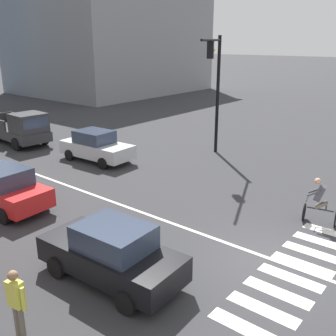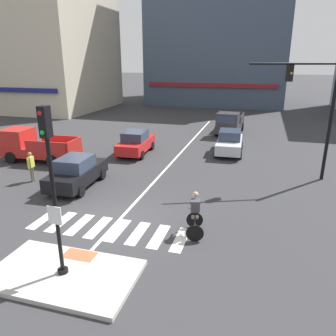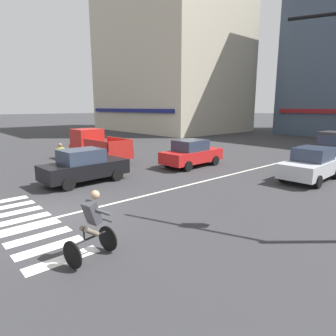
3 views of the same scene
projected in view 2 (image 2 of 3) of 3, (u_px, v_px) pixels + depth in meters
ground_plane at (116, 220)px, 13.56m from camera, size 300.00×300.00×0.00m
traffic_island at (63, 274)px, 10.04m from camera, size 4.56×2.63×0.15m
tactile_pad_front at (80, 255)px, 10.90m from camera, size 1.10×0.60×0.01m
signal_pole at (52, 179)px, 9.04m from camera, size 0.44×0.38×5.10m
crosswalk_stripe_a at (44, 219)px, 13.66m from camera, size 0.44×1.80×0.01m
crosswalk_stripe_b at (61, 222)px, 13.44m from camera, size 0.44×1.80×0.01m
crosswalk_stripe_c at (79, 224)px, 13.22m from camera, size 0.44×1.80×0.01m
crosswalk_stripe_d at (98, 227)px, 13.00m from camera, size 0.44×1.80×0.01m
crosswalk_stripe_e at (118, 230)px, 12.77m from camera, size 0.44×1.80×0.01m
crosswalk_stripe_f at (138, 233)px, 12.55m from camera, size 0.44×1.80×0.01m
crosswalk_stripe_g at (159, 236)px, 12.33m from camera, size 0.44×1.80×0.01m
crosswalk_stripe_h at (180, 240)px, 12.11m from camera, size 0.44×1.80×0.01m
lane_centre_line at (178, 156)px, 22.64m from camera, size 0.14×28.00×0.01m
traffic_light_mast at (317, 104)px, 16.80m from camera, size 4.44×1.92×6.44m
building_corner_right at (222, 35)px, 50.21m from camera, size 19.89×19.53×20.07m
building_far_block at (22, 22)px, 42.40m from camera, size 21.71×15.64×22.17m
car_red_westbound_far at (136, 143)px, 22.91m from camera, size 2.00×4.18×1.64m
car_silver_eastbound_far at (229, 142)px, 23.06m from camera, size 1.99×4.17×1.64m
car_black_westbound_near at (77, 172)px, 16.95m from camera, size 2.00×4.18×1.64m
pickup_truck_charcoal_eastbound_distant at (230, 123)px, 28.91m from camera, size 2.27×5.20×2.08m
pickup_truck_red_cross_left at (33, 146)px, 21.33m from camera, size 5.19×2.24×2.08m
cyclist at (195, 213)px, 12.29m from camera, size 0.87×1.20×1.68m
pedestrian_at_curb_left at (31, 164)px, 17.59m from camera, size 0.27×0.55×1.67m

